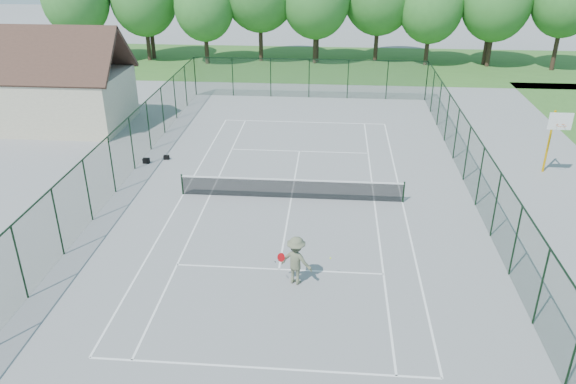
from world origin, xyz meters
name	(u,v)px	position (x,y,z in m)	size (l,w,h in m)	color
ground	(291,198)	(0.00, 0.00, 0.00)	(140.00, 140.00, 0.00)	gray
grass_far	(315,63)	(0.00, 30.00, 0.01)	(80.00, 16.00, 0.01)	#3F742C
court_lines	(291,198)	(0.00, 0.00, 0.00)	(11.05, 23.85, 0.01)	white
tennis_net	(291,188)	(0.00, 0.00, 0.58)	(11.08, 0.08, 1.10)	black
fence_enclosure	(291,169)	(0.00, 0.00, 1.56)	(18.05, 36.05, 3.02)	#1F3D26
utility_building	(60,80)	(-16.00, 10.00, 3.12)	(8.60, 6.27, 6.63)	beige
basketball_goal	(555,130)	(13.60, 3.97, 2.57)	(1.20, 1.43, 3.65)	#D39505
sports_bag_a	(146,161)	(-8.61, 3.83, 0.15)	(0.38, 0.23, 0.30)	black
sports_bag_b	(166,157)	(-7.61, 4.49, 0.12)	(0.32, 0.20, 0.25)	black
tennis_player	(296,260)	(0.74, -7.22, 0.98)	(2.19, 1.14, 1.96)	#63674B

